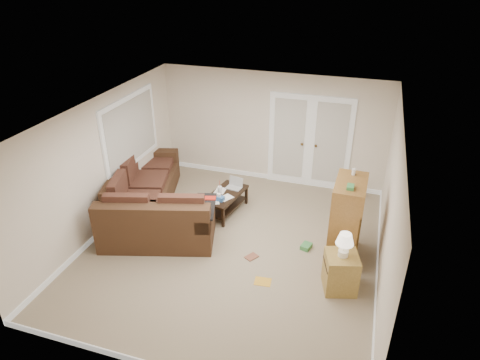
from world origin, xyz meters
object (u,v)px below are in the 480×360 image
(coffee_table, at_px, (226,202))
(tv_armoire, at_px, (346,219))
(sectional_sofa, at_px, (150,202))
(side_cabinet, at_px, (341,269))

(coffee_table, distance_m, tv_armoire, 2.55)
(sectional_sofa, distance_m, side_cabinet, 3.87)
(tv_armoire, bearing_deg, coffee_table, 164.45)
(sectional_sofa, height_order, tv_armoire, tv_armoire)
(tv_armoire, distance_m, side_cabinet, 0.95)
(sectional_sofa, bearing_deg, coffee_table, 11.10)
(coffee_table, xyz_separation_m, side_cabinet, (2.44, -1.60, 0.13))
(coffee_table, bearing_deg, side_cabinet, -23.10)
(sectional_sofa, xyz_separation_m, tv_armoire, (3.73, -0.03, 0.36))
(tv_armoire, height_order, side_cabinet, tv_armoire)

